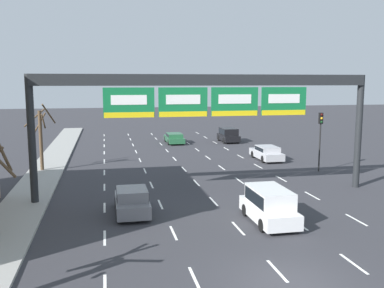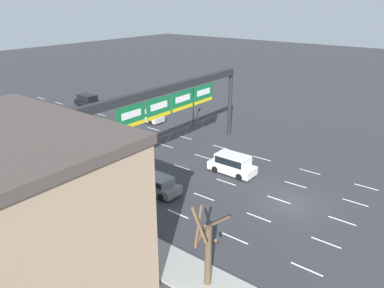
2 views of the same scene
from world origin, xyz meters
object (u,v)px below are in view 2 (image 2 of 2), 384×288
object	(u,v)px
car_green	(46,111)
traffic_light_near_gantry	(193,99)
tree_bare_third	(207,247)
suv_black	(87,100)
tree_bare_second	(117,205)
car_grey	(158,184)
sign_gantry	(169,99)
car_silver	(148,116)
suv_white	(232,163)

from	to	relation	value
car_green	traffic_light_near_gantry	xyz separation A→B (m)	(9.08, -18.52, 2.78)
traffic_light_near_gantry	tree_bare_third	world-z (taller)	tree_bare_third
suv_black	tree_bare_second	world-z (taller)	tree_bare_second
car_grey	sign_gantry	bearing A→B (deg)	31.59
car_green	suv_black	distance (m)	6.68
sign_gantry	car_grey	distance (m)	8.22
car_grey	tree_bare_second	distance (m)	7.22
car_silver	suv_black	size ratio (longest dim) A/B	1.14
car_grey	suv_black	world-z (taller)	suv_black
car_green	traffic_light_near_gantry	distance (m)	20.81
sign_gantry	tree_bare_second	xyz separation A→B (m)	(-11.55, -5.67, -3.70)
car_grey	tree_bare_second	world-z (taller)	tree_bare_second
suv_white	car_grey	world-z (taller)	suv_white
car_grey	car_silver	bearing A→B (deg)	46.62
car_silver	tree_bare_third	distance (m)	30.95
sign_gantry	suv_white	bearing A→B (deg)	-72.75
suv_black	tree_bare_third	bearing A→B (deg)	-118.50
car_green	tree_bare_second	distance (m)	32.51
suv_white	tree_bare_third	size ratio (longest dim) A/B	0.89
sign_gantry	tree_bare_second	size ratio (longest dim) A/B	4.35
car_silver	suv_black	bearing A→B (deg)	90.50
sign_gantry	suv_white	size ratio (longest dim) A/B	5.05
sign_gantry	car_grey	world-z (taller)	sign_gantry
sign_gantry	car_silver	world-z (taller)	sign_gantry
tree_bare_third	car_green	bearing A→B (deg)	70.44
car_silver	suv_white	size ratio (longest dim) A/B	1.05
car_green	suv_black	size ratio (longest dim) A/B	1.18
car_silver	suv_white	bearing A→B (deg)	-111.02
car_green	tree_bare_second	xyz separation A→B (m)	(-13.23, -29.63, 2.08)
sign_gantry	car_silver	xyz separation A→B (m)	(8.45, 11.20, -5.73)
suv_white	traffic_light_near_gantry	xyz separation A→B (m)	(8.90, 11.41, 2.43)
tree_bare_second	suv_black	bearing A→B (deg)	55.81
tree_bare_second	sign_gantry	bearing A→B (deg)	26.14
car_green	car_grey	size ratio (longest dim) A/B	1.20
car_silver	suv_white	world-z (taller)	suv_white
car_silver	suv_white	xyz separation A→B (m)	(-6.60, -17.17, 0.30)
sign_gantry	tree_bare_third	distance (m)	17.34
tree_bare_second	tree_bare_third	size ratio (longest dim) A/B	1.04
suv_white	tree_bare_second	size ratio (longest dim) A/B	0.86
car_grey	tree_bare_second	bearing A→B (deg)	-158.54
traffic_light_near_gantry	sign_gantry	bearing A→B (deg)	-153.17
suv_black	car_grey	bearing A→B (deg)	-116.66
sign_gantry	car_silver	distance (m)	15.15
suv_white	suv_black	xyz separation A→B (m)	(6.49, 29.59, -0.07)
traffic_light_near_gantry	tree_bare_second	size ratio (longest dim) A/B	0.96
suv_white	suv_black	size ratio (longest dim) A/B	1.08
tree_bare_third	sign_gantry	bearing A→B (deg)	48.02
car_green	tree_bare_third	size ratio (longest dim) A/B	0.98
suv_white	suv_black	bearing A→B (deg)	77.63
sign_gantry	suv_black	bearing A→B (deg)	70.55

